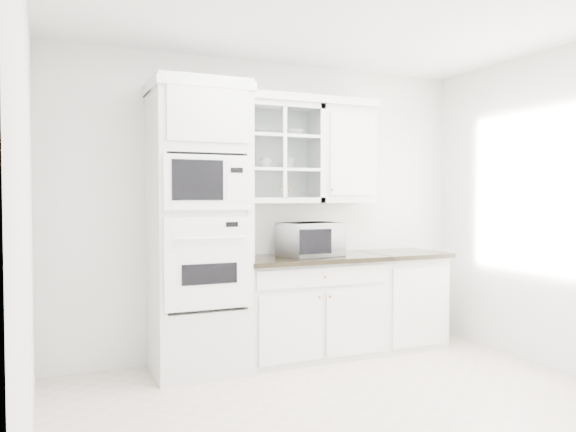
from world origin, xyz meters
name	(u,v)px	position (x,y,z in m)	size (l,w,h in m)	color
ground	(366,418)	(0.00, 0.00, 0.01)	(4.00, 3.50, 0.01)	beige
room_shell	(335,152)	(0.00, 0.43, 1.78)	(4.00, 3.50, 2.70)	white
oven_column	(198,228)	(-0.75, 1.42, 1.20)	(0.76, 0.68, 2.40)	silver
base_cabinet_run	(309,306)	(0.28, 1.45, 0.46)	(1.32, 0.67, 0.92)	silver
extra_base_cabinet	(401,298)	(1.28, 1.45, 0.46)	(0.72, 0.67, 0.92)	silver
upper_cabinet_glass	(278,153)	(0.03, 1.58, 1.85)	(0.80, 0.33, 0.90)	silver
upper_cabinet_solid	(343,155)	(0.71, 1.58, 1.85)	(0.55, 0.33, 0.90)	silver
crown_molding	(268,98)	(-0.07, 1.56, 2.33)	(2.14, 0.38, 0.07)	silver
countertop_microwave	(310,239)	(0.28, 1.43, 1.07)	(0.52, 0.44, 0.30)	white
bowl_a	(259,132)	(-0.14, 1.60, 2.03)	(0.19, 0.19, 0.05)	white
bowl_b	(294,133)	(0.19, 1.59, 2.04)	(0.19, 0.19, 0.06)	white
cup_a	(265,164)	(-0.09, 1.59, 1.75)	(0.11, 0.11, 0.09)	white
cup_b	(288,163)	(0.14, 1.59, 1.76)	(0.11, 0.11, 0.10)	white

